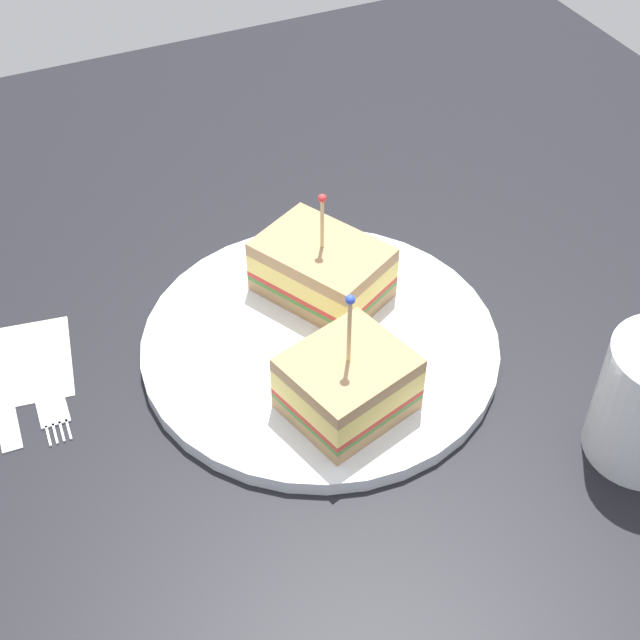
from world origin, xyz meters
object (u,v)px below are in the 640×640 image
(sandwich_half_front, at_px, (322,270))
(fork, at_px, (48,392))
(plate, at_px, (320,343))
(sandwich_half_back, at_px, (348,384))
(napkin, at_px, (18,364))
(knife, at_px, (2,398))

(sandwich_half_front, bearing_deg, fork, -88.25)
(plate, relative_size, sandwich_half_back, 2.57)
(napkin, height_order, fork, fork)
(fork, bearing_deg, sandwich_half_back, 59.67)
(plate, height_order, fork, plate)
(fork, bearing_deg, knife, -104.82)
(sandwich_half_front, height_order, napkin, sandwich_half_front)
(sandwich_half_front, height_order, sandwich_half_back, sandwich_half_back)
(sandwich_half_front, distance_m, fork, 0.24)
(plate, height_order, sandwich_half_front, sandwich_half_front)
(plate, relative_size, sandwich_half_front, 2.30)
(plate, height_order, knife, plate)
(knife, bearing_deg, fork, 75.18)
(fork, xyz_separation_m, knife, (-0.01, -0.03, 0.00))
(sandwich_half_front, distance_m, napkin, 0.25)
(sandwich_half_front, height_order, knife, sandwich_half_front)
(plate, distance_m, sandwich_half_back, 0.08)
(sandwich_half_front, bearing_deg, plate, -26.22)
(sandwich_half_back, height_order, knife, sandwich_half_back)
(fork, bearing_deg, plate, 78.64)
(plate, bearing_deg, sandwich_half_back, -9.00)
(plate, xyz_separation_m, sandwich_half_back, (0.07, -0.01, 0.03))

